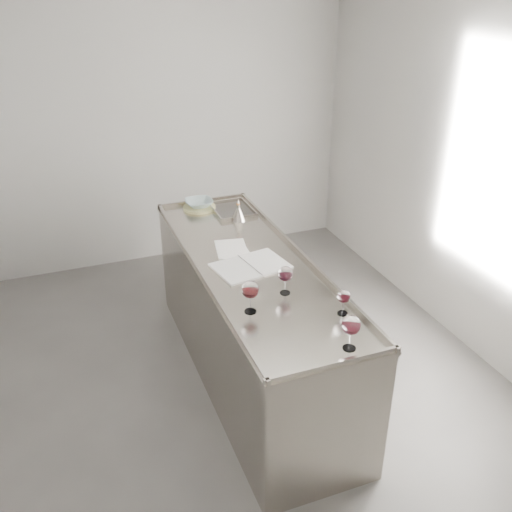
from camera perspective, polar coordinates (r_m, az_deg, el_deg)
name	(u,v)px	position (r m, az deg, el deg)	size (l,w,h in m)	color
room_shell	(187,230)	(3.26, -6.87, 2.62)	(4.54, 5.04, 2.84)	#4F4C4A
counter	(252,321)	(4.10, -0.44, -6.54)	(0.77, 2.42, 0.97)	#9C948B
wine_glass_left	(250,290)	(3.26, -0.58, -3.46)	(0.10, 0.10, 0.20)	white
wine_glass_middle	(351,326)	(3.00, 9.50, -6.92)	(0.10, 0.10, 0.20)	white
wine_glass_right	(286,275)	(3.46, 2.97, -1.87)	(0.09, 0.09, 0.18)	white
wine_glass_small	(344,297)	(3.30, 8.77, -4.11)	(0.08, 0.08, 0.15)	white
notebook	(251,266)	(3.81, -0.55, -1.00)	(0.52, 0.41, 0.02)	white
loose_paper_top	(238,255)	(3.96, -1.80, 0.05)	(0.19, 0.26, 0.00)	white
loose_paper_under	(231,249)	(4.05, -2.47, 0.75)	(0.22, 0.31, 0.00)	white
trivet	(199,207)	(4.76, -5.69, 4.86)	(0.27, 0.27, 0.02)	#CECA85
ceramic_bowl	(199,203)	(4.75, -5.71, 5.28)	(0.23, 0.23, 0.06)	#90A5A8
wine_funnel	(238,214)	(4.50, -1.77, 4.26)	(0.12, 0.12, 0.18)	#A19A90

